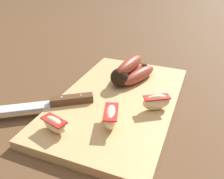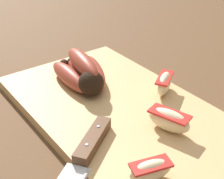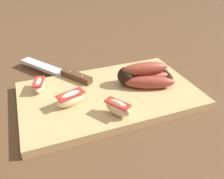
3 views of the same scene
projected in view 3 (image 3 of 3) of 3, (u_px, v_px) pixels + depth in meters
The scene contains 7 objects.
ground_plane at pixel (101, 96), 0.63m from camera, with size 6.00×6.00×0.00m, color brown.
cutting_board at pixel (109, 95), 0.61m from camera, with size 0.45×0.27×0.02m, color tan.
banana_bunch at pixel (144, 76), 0.63m from camera, with size 0.15×0.11×0.06m.
chefs_knife at pixel (64, 73), 0.68m from camera, with size 0.18×0.25×0.02m.
apple_wedge_near at pixel (118, 108), 0.52m from camera, with size 0.05×0.06×0.04m.
apple_wedge_middle at pixel (39, 85), 0.60m from camera, with size 0.04×0.06×0.03m.
apple_wedge_far at pixel (71, 98), 0.55m from camera, with size 0.08×0.05×0.04m.
Camera 3 is at (-0.16, -0.50, 0.35)m, focal length 37.75 mm.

